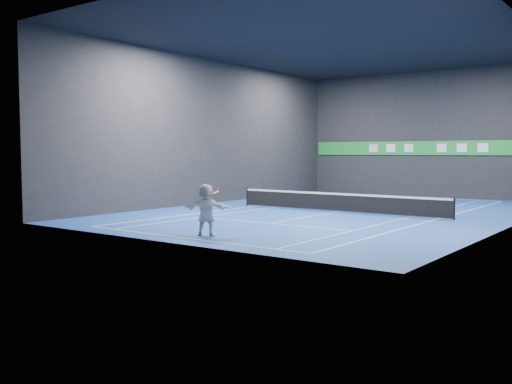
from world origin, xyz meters
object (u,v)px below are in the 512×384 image
Objects in this scene: player at (206,210)px; tennis_racket at (215,192)px; tennis_ball at (203,159)px; tennis_net at (338,202)px.

tennis_racket is (0.38, 0.05, 0.69)m from player.
tennis_ball is 11.10m from tennis_net.
tennis_ball is 0.10× the size of tennis_racket.
tennis_ball reaches higher than player.
tennis_racket is at bearing -86.97° from tennis_net.
player is 0.16× the size of tennis_net.
tennis_ball reaches higher than tennis_racket.
tennis_racket is at bearing -1.06° from tennis_ball.
player is 3.24× the size of tennis_racket.
tennis_ball is at bearing -90.19° from tennis_net.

